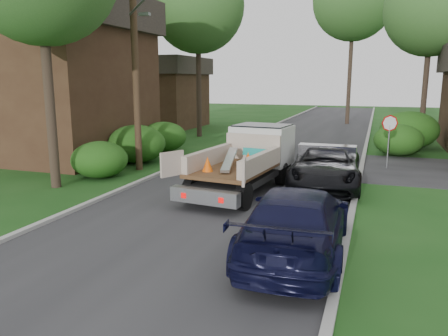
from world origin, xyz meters
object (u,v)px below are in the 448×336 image
house_left_far (157,91)px  stop_sign (389,130)px  tree_left_far (198,6)px  utility_pole (135,53)px  house_left_near (48,75)px  navy_suv (297,221)px  tree_left_back (82,2)px  flatbed_truck (251,155)px  tree_center_far (354,0)px  black_pickup (325,167)px  tree_right_far (432,9)px

house_left_far → stop_sign: bearing=-34.8°
tree_left_far → utility_pole: bearing=-80.5°
utility_pole → house_left_near: 6.88m
utility_pole → navy_suv: size_ratio=1.81×
house_left_far → tree_left_back: size_ratio=0.63×
house_left_far → flatbed_truck: bearing=-53.4°
house_left_far → tree_left_far: tree_left_far is taller
tree_center_far → black_pickup: 27.48m
stop_sign → tree_center_far: size_ratio=0.17×
house_left_near → flatbed_truck: bearing=-16.1°
stop_sign → tree_center_far: bearing=98.7°
tree_left_far → flatbed_truck: 17.40m
utility_pole → flatbed_truck: 7.11m
tree_center_far → tree_left_back: bearing=-133.3°
house_left_far → black_pickup: size_ratio=1.37×
stop_sign → flatbed_truck: bearing=-131.9°
tree_right_far → flatbed_truck: tree_right_far is taller
tree_left_far → tree_right_far: bearing=11.3°
house_left_near → navy_suv: house_left_near is taller
navy_suv → house_left_far: bearing=-58.1°
tree_center_far → flatbed_truck: 28.31m
tree_center_far → navy_suv: size_ratio=2.64×
tree_left_far → navy_suv: size_ratio=2.21×
tree_center_far → navy_suv: 34.07m
tree_left_back → utility_pole: bearing=-43.3°
tree_left_far → navy_suv: bearing=-61.6°
tree_left_back → black_pickup: (16.90, -8.50, -8.21)m
tree_left_back → tree_center_far: size_ratio=0.82×
stop_sign → house_left_near: size_ratio=0.26×
stop_sign → house_left_far: bearing=145.2°
tree_right_far → tree_left_back: size_ratio=0.96×
tree_right_far → stop_sign: bearing=-101.8°
tree_left_far → tree_center_far: 16.22m
house_left_far → black_pickup: (16.40, -17.50, -2.28)m
tree_right_far → house_left_far: bearing=174.6°
house_left_near → tree_center_far: (14.00, 23.00, 6.70)m
house_left_near → tree_center_far: tree_center_far is taller
utility_pole → black_pickup: 9.48m
house_left_far → tree_center_far: size_ratio=0.52×
tree_left_far → tree_center_far: bearing=53.8°
black_pickup → tree_left_far: bearing=125.9°
stop_sign → house_left_far: size_ratio=0.33×
utility_pole → house_left_near: size_ratio=1.03×
utility_pole → navy_suv: 12.15m
tree_right_far → navy_suv: bearing=-101.2°
tree_left_far → flatbed_truck: size_ratio=1.94×
stop_sign → tree_right_far: bearing=78.2°
house_left_near → tree_right_far: tree_right_far is taller
house_left_near → utility_pole: bearing=-17.2°
utility_pole → tree_center_far: (7.48, 25.02, 5.81)m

